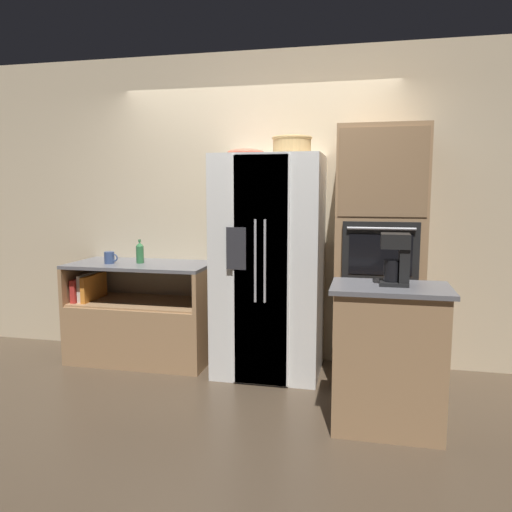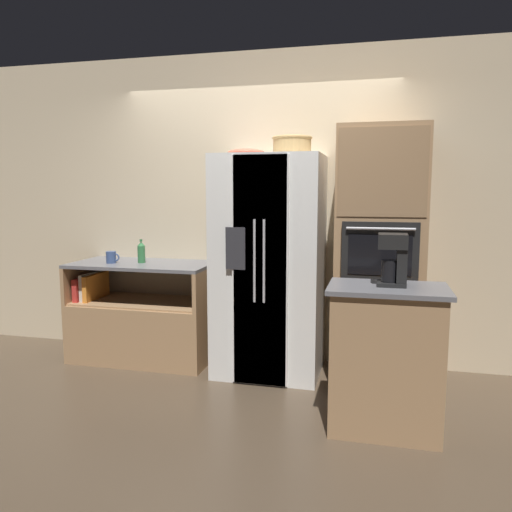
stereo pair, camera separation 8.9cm
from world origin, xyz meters
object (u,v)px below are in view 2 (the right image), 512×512
object	(u,v)px
mug	(111,257)
wall_oven	(379,256)
coffee_maker	(395,258)
bottle_tall	(141,252)
refrigerator	(270,266)
fruit_bowl	(246,152)
wicker_basket	(292,145)

from	to	relation	value
mug	wall_oven	bearing A→B (deg)	1.84
coffee_maker	bottle_tall	bearing A→B (deg)	158.52
refrigerator	mug	world-z (taller)	refrigerator
bottle_tall	mug	distance (m)	0.27
bottle_tall	refrigerator	bearing A→B (deg)	-2.02
wall_oven	fruit_bowl	world-z (taller)	wall_oven
wicker_basket	coffee_maker	bearing A→B (deg)	-45.86
wicker_basket	wall_oven	bearing A→B (deg)	1.54
fruit_bowl	bottle_tall	xyz separation A→B (m)	(-1.00, 0.01, -0.88)
bottle_tall	coffee_maker	xyz separation A→B (m)	(2.21, -0.87, 0.14)
wall_oven	mug	bearing A→B (deg)	-178.16
wicker_basket	bottle_tall	world-z (taller)	wicker_basket
fruit_bowl	coffee_maker	world-z (taller)	fruit_bowl
refrigerator	wall_oven	bearing A→B (deg)	2.23
wall_oven	mug	size ratio (longest dim) A/B	16.05
wicker_basket	bottle_tall	size ratio (longest dim) A/B	1.52
fruit_bowl	mug	bearing A→B (deg)	-176.56
refrigerator	wicker_basket	size ratio (longest dim) A/B	5.64
wicker_basket	fruit_bowl	size ratio (longest dim) A/B	1.06
wicker_basket	bottle_tall	xyz separation A→B (m)	(-1.39, 0.03, -0.93)
fruit_bowl	bottle_tall	size ratio (longest dim) A/B	1.43
fruit_bowl	mug	world-z (taller)	fruit_bowl
refrigerator	bottle_tall	bearing A→B (deg)	177.98
coffee_maker	refrigerator	bearing A→B (deg)	140.43
bottle_tall	wall_oven	bearing A→B (deg)	-0.20
fruit_bowl	mug	size ratio (longest dim) A/B	2.41
refrigerator	fruit_bowl	bearing A→B (deg)	170.78
wall_oven	wicker_basket	distance (m)	1.16
fruit_bowl	coffee_maker	size ratio (longest dim) A/B	0.93
wicker_basket	fruit_bowl	world-z (taller)	wicker_basket
refrigerator	mug	bearing A→B (deg)	-178.40
wall_oven	fruit_bowl	distance (m)	1.41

